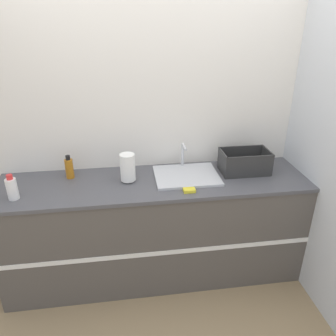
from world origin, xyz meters
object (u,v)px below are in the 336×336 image
(bottle_white_spray, at_px, (12,188))
(dish_rack, at_px, (244,164))
(bottle_amber, at_px, (69,168))
(paper_towel_roll, at_px, (128,168))
(sink, at_px, (186,175))

(bottle_white_spray, bearing_deg, dish_rack, 6.23)
(dish_rack, distance_m, bottle_amber, 1.44)
(paper_towel_roll, bearing_deg, bottle_white_spray, -168.88)
(sink, xyz_separation_m, bottle_amber, (-0.94, 0.11, 0.07))
(bottle_white_spray, bearing_deg, paper_towel_roll, 11.12)
(sink, xyz_separation_m, paper_towel_roll, (-0.47, -0.01, 0.10))
(dish_rack, relative_size, bottle_white_spray, 2.07)
(sink, height_order, paper_towel_roll, paper_towel_roll)
(paper_towel_roll, height_order, dish_rack, paper_towel_roll)
(paper_towel_roll, xyz_separation_m, bottle_amber, (-0.47, 0.13, -0.03))
(bottle_white_spray, distance_m, bottle_amber, 0.46)
(sink, distance_m, bottle_white_spray, 1.32)
(bottle_white_spray, bearing_deg, bottle_amber, 38.59)
(sink, distance_m, dish_rack, 0.50)
(bottle_amber, bearing_deg, bottle_white_spray, -141.41)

